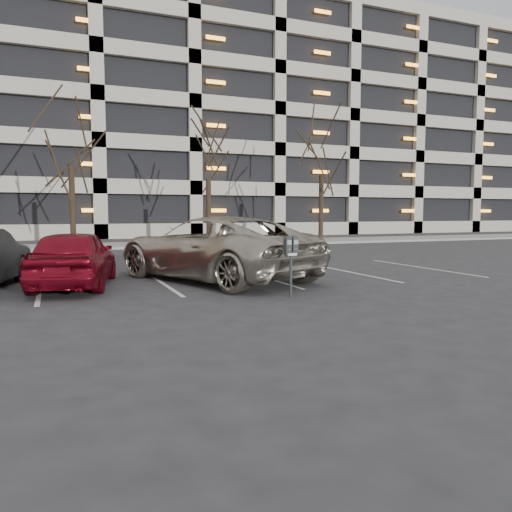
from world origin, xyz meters
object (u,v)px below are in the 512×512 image
tree_b (70,117)px  tree_c (208,139)px  suv_silver (214,248)px  car_red (74,258)px  tree_d (322,134)px  parking_meter (291,251)px

tree_b → tree_c: tree_b is taller
suv_silver → car_red: suv_silver is taller
tree_d → suv_silver: tree_d is taller
tree_b → suv_silver: tree_b is taller
parking_meter → tree_c: bearing=68.3°
suv_silver → car_red: size_ratio=1.62×
tree_c → tree_d: (7.00, 0.00, 0.65)m
tree_b → suv_silver: 15.28m
tree_b → parking_meter: (3.66, -17.14, -5.45)m
tree_b → parking_meter: tree_b is taller
tree_c → parking_meter: bearing=-101.0°
tree_b → tree_d: (14.00, 0.00, -0.04)m
suv_silver → tree_c: bearing=-128.6°
tree_d → suv_silver: bearing=-128.3°
tree_b → tree_d: 14.00m
tree_c → car_red: bearing=-118.1°
tree_d → car_red: (-14.44, -13.91, -5.68)m
tree_c → car_red: 16.56m
tree_c → tree_d: 7.03m
tree_d → car_red: 20.84m
tree_b → car_red: 15.05m
tree_d → suv_silver: 18.57m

